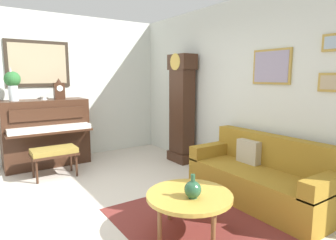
{
  "coord_description": "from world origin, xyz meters",
  "views": [
    {
      "loc": [
        3.28,
        -1.1,
        1.62
      ],
      "look_at": [
        -0.14,
        1.21,
        0.99
      ],
      "focal_mm": 30.77,
      "sensor_mm": 36.0,
      "label": 1
    }
  ],
  "objects": [
    {
      "name": "piano",
      "position": [
        -2.23,
        -0.06,
        0.61
      ],
      "size": [
        0.87,
        1.44,
        1.2
      ],
      "color": "#3D2316",
      "rests_on": "ground_plane"
    },
    {
      "name": "couch",
      "position": [
        0.98,
        1.94,
        0.31
      ],
      "size": [
        1.9,
        0.8,
        0.84
      ],
      "color": "olive",
      "rests_on": "ground_plane"
    },
    {
      "name": "teacup",
      "position": [
        -2.19,
        -0.06,
        1.23
      ],
      "size": [
        0.12,
        0.12,
        0.06
      ],
      "color": "white",
      "rests_on": "piano"
    },
    {
      "name": "area_rug",
      "position": [
        1.1,
        0.82,
        0.0
      ],
      "size": [
        2.1,
        1.5,
        0.01
      ],
      "primitive_type": "cube",
      "color": "maroon",
      "rests_on": "ground_plane"
    },
    {
      "name": "mantel_clock",
      "position": [
        -2.23,
        0.21,
        1.38
      ],
      "size": [
        0.13,
        0.18,
        0.38
      ],
      "color": "#3D2316",
      "rests_on": "piano"
    },
    {
      "name": "piano_bench",
      "position": [
        -1.46,
        -0.1,
        0.41
      ],
      "size": [
        0.42,
        0.7,
        0.48
      ],
      "color": "#3D2316",
      "rests_on": "ground_plane"
    },
    {
      "name": "coffee_table",
      "position": [
        1.1,
        0.64,
        0.41
      ],
      "size": [
        0.88,
        0.88,
        0.44
      ],
      "color": "gold",
      "rests_on": "ground_plane"
    },
    {
      "name": "flower_vase",
      "position": [
        -2.23,
        -0.53,
        1.52
      ],
      "size": [
        0.26,
        0.26,
        0.58
      ],
      "color": "silver",
      "rests_on": "piano"
    },
    {
      "name": "green_jug",
      "position": [
        1.19,
        0.61,
        0.52
      ],
      "size": [
        0.17,
        0.17,
        0.24
      ],
      "color": "#234C33",
      "rests_on": "coffee_table"
    },
    {
      "name": "wall_back",
      "position": [
        0.02,
        2.4,
        1.4
      ],
      "size": [
        5.3,
        0.13,
        2.8
      ],
      "color": "silver",
      "rests_on": "ground_plane"
    },
    {
      "name": "wall_left",
      "position": [
        -2.6,
        -0.0,
        1.41
      ],
      "size": [
        0.13,
        4.9,
        2.8
      ],
      "color": "silver",
      "rests_on": "ground_plane"
    },
    {
      "name": "ground_plane",
      "position": [
        0.0,
        0.0,
        -0.05
      ],
      "size": [
        6.4,
        6.0,
        0.1
      ],
      "primitive_type": "cube",
      "color": "beige"
    },
    {
      "name": "grandfather_clock",
      "position": [
        -1.03,
        2.13,
        0.96
      ],
      "size": [
        0.52,
        0.34,
        2.03
      ],
      "color": "#3D2316",
      "rests_on": "ground_plane"
    }
  ]
}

